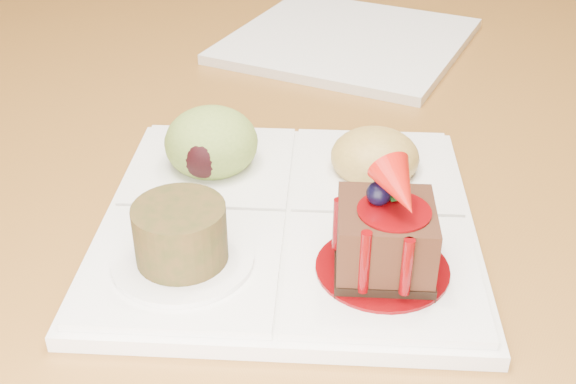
# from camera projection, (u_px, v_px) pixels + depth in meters

# --- Properties ---
(dining_table) EXTENTS (1.00, 1.80, 0.75)m
(dining_table) POSITION_uv_depth(u_px,v_px,m) (321.00, 96.00, 0.95)
(dining_table) COLOR brown
(dining_table) RESTS_ON ground
(sampler_plate) EXTENTS (0.32, 0.32, 0.11)m
(sampler_plate) POSITION_uv_depth(u_px,v_px,m) (285.00, 202.00, 0.57)
(sampler_plate) COLOR white
(sampler_plate) RESTS_ON dining_table
(second_plate) EXTENTS (0.34, 0.34, 0.01)m
(second_plate) POSITION_uv_depth(u_px,v_px,m) (348.00, 40.00, 0.91)
(second_plate) COLOR white
(second_plate) RESTS_ON dining_table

